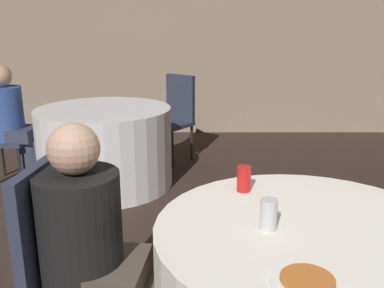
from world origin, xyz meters
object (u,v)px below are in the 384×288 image
Objects in this scene: soda_can_red at (242,179)px; person_blue_shirt at (11,125)px; chair_far_northeast at (174,111)px; person_black_shirt at (95,254)px; pizza_plate_near at (306,281)px; chair_near_west at (58,257)px; table_far at (104,147)px; soda_can_silver at (267,214)px.

person_blue_shirt is at bearing 133.17° from soda_can_red.
chair_far_northeast is 3.13m from person_black_shirt.
soda_can_red is at bearing 46.94° from person_blue_shirt.
pizza_plate_near is at bearing 136.44° from chair_far_northeast.
pizza_plate_near is (0.92, -0.48, 0.20)m from chair_near_west.
table_far is 5.37× the size of pizza_plate_near.
person_black_shirt is at bearing -79.55° from table_far.
chair_near_west is 0.83× the size of person_black_shirt.
person_blue_shirt is 1.00× the size of person_black_shirt.
person_black_shirt is (-0.22, -3.13, 0.03)m from chair_far_northeast.
chair_far_northeast is at bearing 98.49° from soda_can_red.
chair_near_west is at bearing 120.91° from chair_far_northeast.
chair_near_west is (0.26, -2.28, 0.18)m from table_far.
soda_can_silver is (0.47, -3.23, 0.26)m from chair_far_northeast.
pizza_plate_near reaches higher than table_far.
soda_can_red is (1.07, -2.02, 0.44)m from table_far.
chair_far_northeast is 3.63m from pizza_plate_near.
person_blue_shirt reaches higher than pizza_plate_near.
soda_can_silver is at bearing -82.61° from soda_can_red.
person_black_shirt is 9.41× the size of soda_can_silver.
chair_far_northeast is at bearing 98.36° from soda_can_silver.
soda_can_silver is at bearing 99.56° from pizza_plate_near.
table_far is 0.90m from person_blue_shirt.
soda_can_red is at bearing -62.09° from table_far.
person_black_shirt is at bearing -156.40° from soda_can_red.
chair_near_west is at bearing 152.50° from pizza_plate_near.
person_blue_shirt reaches higher than soda_can_silver.
table_far is at bearing 114.97° from soda_can_silver.
person_blue_shirt is 3.18m from soda_can_silver.
pizza_plate_near is (2.06, -2.82, 0.18)m from person_blue_shirt.
chair_near_west and chair_far_northeast have the same top height.
chair_far_northeast is 7.84× the size of soda_can_red.
soda_can_silver is at bearing -65.03° from table_far.
soda_can_silver is (0.86, -0.12, 0.26)m from chair_near_west.
chair_far_northeast is 4.09× the size of pizza_plate_near.
chair_near_west is 1.00× the size of chair_far_northeast.
table_far is 2.69m from soda_can_silver.
table_far is at bearing 90.00° from person_blue_shirt.
person_blue_shirt is at bearing 126.14° from pizza_plate_near.
person_black_shirt is at bearing 123.92° from chair_far_northeast.
pizza_plate_near is at bearing -81.56° from soda_can_red.
soda_can_silver and soda_can_red have the same top height.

